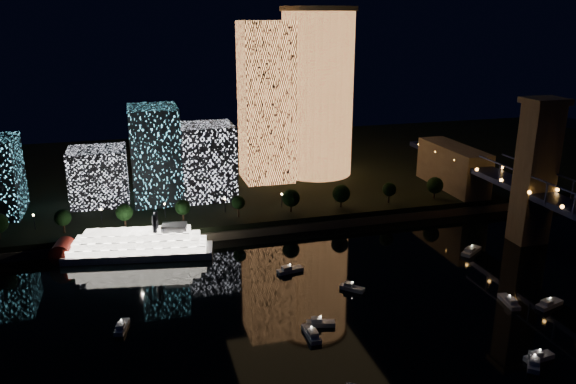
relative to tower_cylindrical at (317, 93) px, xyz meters
name	(u,v)px	position (x,y,z in m)	size (l,w,h in m)	color
ground	(432,346)	(-16.35, -137.52, -42.25)	(520.00, 520.00, 0.00)	black
far_bank	(271,168)	(-16.35, 22.48, -39.75)	(420.00, 160.00, 5.00)	black
seawall	(321,223)	(-16.35, -55.52, -40.75)	(420.00, 6.00, 3.00)	#6B5E4C
tower_cylindrical	(317,93)	(0.00, 0.00, 0.00)	(34.00, 34.00, 74.24)	#FF9B51
tower_rectangular	(266,103)	(-24.50, -3.41, -3.01)	(21.52, 21.52, 68.47)	#FF9B51
midrise_blocks	(120,165)	(-87.00, -21.35, -22.01)	(100.12, 26.13, 37.31)	white
riverboat	(131,246)	(-84.71, -64.37, -38.30)	(52.04, 18.65, 15.38)	silver
motorboats	(405,310)	(-15.51, -121.65, -41.43)	(118.66, 66.92, 2.78)	silver
esplanade_trees	(247,202)	(-43.20, -49.52, -31.78)	(166.65, 6.94, 8.97)	black
street_lamps	(225,202)	(-50.35, -43.52, -33.23)	(132.70, 0.70, 5.65)	black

